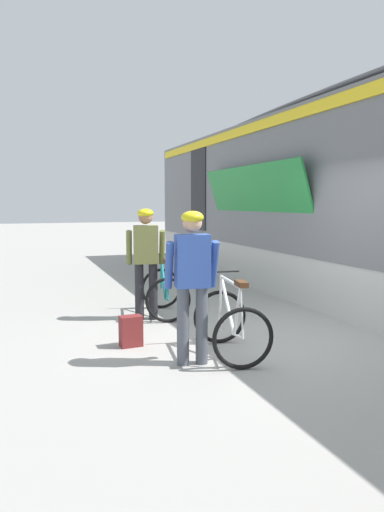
{
  "coord_description": "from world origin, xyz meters",
  "views": [
    {
      "loc": [
        -3.13,
        -5.42,
        1.85
      ],
      "look_at": [
        -0.69,
        1.27,
        1.05
      ],
      "focal_mm": 33.23,
      "sensor_mm": 36.0,
      "label": 1
    }
  ],
  "objects_px": {
    "cyclist_near_in_blue": "(192,274)",
    "backpack_on_platform": "(131,331)",
    "bicycle_near_white": "(231,323)",
    "water_bottle_near_the_bikes": "(221,323)",
    "cyclist_far_in_olive": "(146,254)",
    "bicycle_far_teal": "(164,291)"
  },
  "relations": [
    {
      "from": "cyclist_near_in_blue",
      "to": "water_bottle_near_the_bikes",
      "type": "bearing_deg",
      "value": 54.39
    },
    {
      "from": "cyclist_near_in_blue",
      "to": "water_bottle_near_the_bikes",
      "type": "distance_m",
      "value": 1.84
    },
    {
      "from": "water_bottle_near_the_bikes",
      "to": "cyclist_far_in_olive",
      "type": "bearing_deg",
      "value": 132.45
    },
    {
      "from": "backpack_on_platform",
      "to": "bicycle_far_teal",
      "type": "bearing_deg",
      "value": 54.32
    },
    {
      "from": "cyclist_near_in_blue",
      "to": "cyclist_far_in_olive",
      "type": "height_order",
      "value": "same"
    },
    {
      "from": "cyclist_near_in_blue",
      "to": "water_bottle_near_the_bikes",
      "type": "xyz_separation_m",
      "value": [
        0.91,
        1.27,
        -0.96
      ]
    },
    {
      "from": "bicycle_far_teal",
      "to": "water_bottle_near_the_bikes",
      "type": "xyz_separation_m",
      "value": [
        0.52,
        -1.13,
        -0.31
      ]
    },
    {
      "from": "bicycle_near_white",
      "to": "cyclist_near_in_blue",
      "type": "bearing_deg",
      "value": -166.81
    },
    {
      "from": "cyclist_far_in_olive",
      "to": "water_bottle_near_the_bikes",
      "type": "height_order",
      "value": "cyclist_far_in_olive"
    },
    {
      "from": "backpack_on_platform",
      "to": "water_bottle_near_the_bikes",
      "type": "xyz_separation_m",
      "value": [
        1.43,
        0.36,
        -0.11
      ]
    },
    {
      "from": "bicycle_near_white",
      "to": "bicycle_far_teal",
      "type": "bearing_deg",
      "value": 93.8
    },
    {
      "from": "bicycle_near_white",
      "to": "bicycle_far_teal",
      "type": "height_order",
      "value": "same"
    },
    {
      "from": "water_bottle_near_the_bikes",
      "to": "cyclist_near_in_blue",
      "type": "bearing_deg",
      "value": -125.61
    },
    {
      "from": "backpack_on_platform",
      "to": "water_bottle_near_the_bikes",
      "type": "bearing_deg",
      "value": 9.87
    },
    {
      "from": "bicycle_near_white",
      "to": "backpack_on_platform",
      "type": "distance_m",
      "value": 1.33
    },
    {
      "from": "cyclist_near_in_blue",
      "to": "cyclist_far_in_olive",
      "type": "bearing_deg",
      "value": 89.05
    },
    {
      "from": "cyclist_near_in_blue",
      "to": "bicycle_far_teal",
      "type": "bearing_deg",
      "value": 80.77
    },
    {
      "from": "cyclist_far_in_olive",
      "to": "bicycle_far_teal",
      "type": "bearing_deg",
      "value": 25.87
    },
    {
      "from": "water_bottle_near_the_bikes",
      "to": "bicycle_near_white",
      "type": "bearing_deg",
      "value": -107.92
    },
    {
      "from": "cyclist_near_in_blue",
      "to": "backpack_on_platform",
      "type": "relative_size",
      "value": 4.4
    },
    {
      "from": "bicycle_near_white",
      "to": "water_bottle_near_the_bikes",
      "type": "xyz_separation_m",
      "value": [
        0.37,
        1.15,
        -0.31
      ]
    },
    {
      "from": "cyclist_far_in_olive",
      "to": "bicycle_far_teal",
      "type": "height_order",
      "value": "cyclist_far_in_olive"
    }
  ]
}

